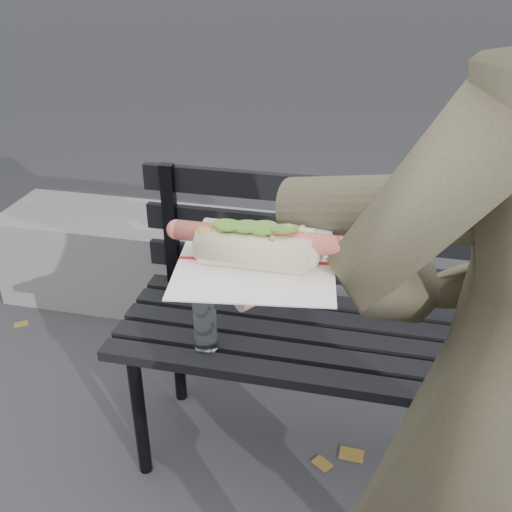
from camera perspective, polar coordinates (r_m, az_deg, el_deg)
The scene contains 3 objects.
park_bench at distance 1.75m, azimuth 11.58°, elevation -5.56°, with size 1.50×0.44×0.88m.
concrete_block at distance 2.71m, azimuth -10.92°, elevation -0.23°, with size 1.20×0.40×0.40m, color slate.
held_hotdog at distance 0.76m, azimuth 15.04°, elevation 3.19°, with size 0.62×0.32×0.20m.
Camera 1 is at (0.06, -0.61, 1.49)m, focal length 42.00 mm.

